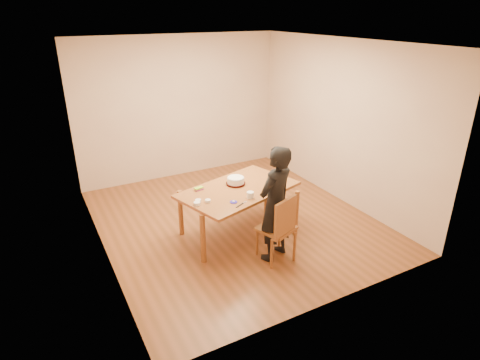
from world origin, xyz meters
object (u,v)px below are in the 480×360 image
dining_chair (276,228)px  person (275,204)px  cake (236,180)px  dining_table (238,190)px  cake_plate (236,184)px

dining_chair → person: (0.00, 0.04, 0.34)m
cake → person: person is taller
dining_table → cake: cake is taller
cake_plate → person: (0.11, -0.88, 0.03)m
cake_plate → person: person is taller
dining_chair → dining_table: bearing=80.7°
cake → person: (0.11, -0.88, -0.02)m
dining_chair → cake: (-0.11, 0.92, 0.36)m
cake → person: 0.89m
dining_table → person: person is taller
dining_table → dining_chair: 0.84m
dining_table → person: bearing=-95.0°
cake_plate → cake: cake is taller
dining_table → cake_plate: size_ratio=5.87×
cake_plate → dining_table: bearing=-103.7°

